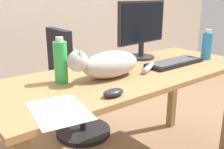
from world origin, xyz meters
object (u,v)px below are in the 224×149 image
Objects in this scene: office_chair at (77,91)px; spray_bottle at (207,46)px; monitor at (142,28)px; cat at (108,64)px; water_bottle at (61,62)px; computer_mouse at (113,93)px; keyboard at (174,63)px.

spray_bottle reaches higher than office_chair.
monitor reaches higher than spray_bottle.
cat is 2.51× the size of water_bottle.
computer_mouse is at bearing -170.95° from spray_bottle.
monitor reaches higher than keyboard.
keyboard is 0.80m from water_bottle.
water_bottle is at bearing -168.85° from monitor.
monitor reaches higher than cat.
spray_bottle is at bearing -7.52° from keyboard.
office_chair is at bearing 125.09° from monitor.
water_bottle is at bearing 105.71° from computer_mouse.
monitor is 0.76m from water_bottle.
computer_mouse is (-0.69, -0.20, 0.00)m from keyboard.
office_chair is 2.15× the size of keyboard.
keyboard is at bearing 172.48° from spray_bottle.
office_chair is 1.09m from spray_bottle.
monitor reaches higher than water_bottle.
spray_bottle is at bearing 9.05° from computer_mouse.
keyboard is 0.54m from cat.
water_bottle reaches higher than office_chair.
monitor is at bearing 36.59° from computer_mouse.
water_bottle is at bearing -125.95° from office_chair.
cat is at bearing 58.13° from computer_mouse.
spray_bottle reaches higher than computer_mouse.
computer_mouse is at bearing -163.87° from keyboard.
water_bottle reaches higher than keyboard.
keyboard is 0.32m from spray_bottle.
cat is (-0.18, -0.67, 0.41)m from office_chair.
monitor is at bearing 25.41° from cat.
keyboard is 0.72× the size of cat.
computer_mouse is 0.36m from water_bottle.
office_chair reaches higher than computer_mouse.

